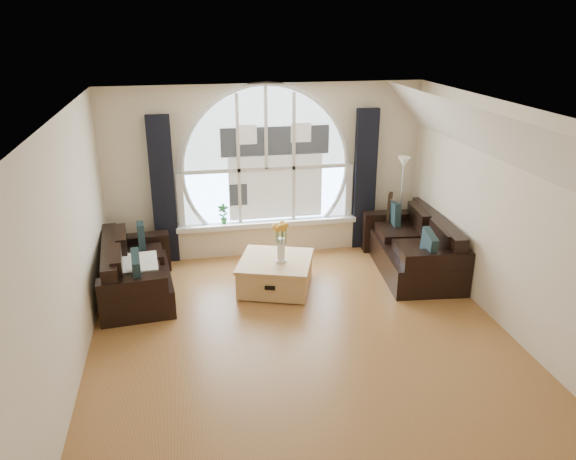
# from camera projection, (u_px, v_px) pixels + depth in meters

# --- Properties ---
(ground) EXTENTS (5.00, 5.50, 0.01)m
(ground) POSITION_uv_depth(u_px,v_px,m) (302.00, 337.00, 6.74)
(ground) COLOR brown
(ground) RESTS_ON ground
(ceiling) EXTENTS (5.00, 5.50, 0.01)m
(ceiling) POSITION_uv_depth(u_px,v_px,m) (304.00, 112.00, 5.78)
(ceiling) COLOR silver
(ceiling) RESTS_ON ground
(wall_back) EXTENTS (5.00, 0.01, 2.70)m
(wall_back) POSITION_uv_depth(u_px,v_px,m) (266.00, 171.00, 8.78)
(wall_back) COLOR beige
(wall_back) RESTS_ON ground
(wall_front) EXTENTS (5.00, 0.01, 2.70)m
(wall_front) POSITION_uv_depth(u_px,v_px,m) (390.00, 379.00, 3.74)
(wall_front) COLOR beige
(wall_front) RESTS_ON ground
(wall_left) EXTENTS (0.01, 5.50, 2.70)m
(wall_left) POSITION_uv_depth(u_px,v_px,m) (69.00, 250.00, 5.82)
(wall_left) COLOR beige
(wall_left) RESTS_ON ground
(wall_right) EXTENTS (0.01, 5.50, 2.70)m
(wall_right) POSITION_uv_depth(u_px,v_px,m) (506.00, 219.00, 6.70)
(wall_right) COLOR beige
(wall_right) RESTS_ON ground
(attic_slope) EXTENTS (0.92, 5.50, 0.72)m
(attic_slope) POSITION_uv_depth(u_px,v_px,m) (494.00, 137.00, 6.29)
(attic_slope) COLOR silver
(attic_slope) RESTS_ON ground
(arched_window) EXTENTS (2.60, 0.06, 2.15)m
(arched_window) POSITION_uv_depth(u_px,v_px,m) (266.00, 154.00, 8.66)
(arched_window) COLOR silver
(arched_window) RESTS_ON wall_back
(window_sill) EXTENTS (2.90, 0.22, 0.08)m
(window_sill) POSITION_uv_depth(u_px,v_px,m) (268.00, 223.00, 8.99)
(window_sill) COLOR white
(window_sill) RESTS_ON wall_back
(window_frame) EXTENTS (2.76, 0.08, 2.15)m
(window_frame) POSITION_uv_depth(u_px,v_px,m) (266.00, 155.00, 8.63)
(window_frame) COLOR white
(window_frame) RESTS_ON wall_back
(neighbor_house) EXTENTS (1.70, 0.02, 1.50)m
(neighbor_house) POSITION_uv_depth(u_px,v_px,m) (276.00, 162.00, 8.71)
(neighbor_house) COLOR silver
(neighbor_house) RESTS_ON wall_back
(curtain_left) EXTENTS (0.35, 0.12, 2.30)m
(curtain_left) POSITION_uv_depth(u_px,v_px,m) (163.00, 191.00, 8.46)
(curtain_left) COLOR black
(curtain_left) RESTS_ON ground
(curtain_right) EXTENTS (0.35, 0.12, 2.30)m
(curtain_right) POSITION_uv_depth(u_px,v_px,m) (365.00, 180.00, 9.03)
(curtain_right) COLOR black
(curtain_right) RESTS_ON ground
(sofa_left) EXTENTS (1.02, 1.80, 0.77)m
(sofa_left) POSITION_uv_depth(u_px,v_px,m) (137.00, 268.00, 7.66)
(sofa_left) COLOR black
(sofa_left) RESTS_ON ground
(sofa_right) EXTENTS (1.14, 2.00, 0.85)m
(sofa_right) POSITION_uv_depth(u_px,v_px,m) (412.00, 246.00, 8.38)
(sofa_right) COLOR black
(sofa_right) RESTS_ON ground
(coffee_chest) EXTENTS (1.25, 1.25, 0.48)m
(coffee_chest) POSITION_uv_depth(u_px,v_px,m) (276.00, 273.00, 7.88)
(coffee_chest) COLOR tan
(coffee_chest) RESTS_ON ground
(throw_blanket) EXTENTS (0.59, 0.59, 0.10)m
(throw_blanket) POSITION_uv_depth(u_px,v_px,m) (137.00, 265.00, 7.50)
(throw_blanket) COLOR silver
(throw_blanket) RESTS_ON sofa_left
(vase_flowers) EXTENTS (0.24, 0.24, 0.70)m
(vase_flowers) POSITION_uv_depth(u_px,v_px,m) (281.00, 235.00, 7.61)
(vase_flowers) COLOR white
(vase_flowers) RESTS_ON coffee_chest
(floor_lamp) EXTENTS (0.24, 0.24, 1.60)m
(floor_lamp) POSITION_uv_depth(u_px,v_px,m) (401.00, 206.00, 8.89)
(floor_lamp) COLOR #B2B2B2
(floor_lamp) RESTS_ON ground
(guitar) EXTENTS (0.43, 0.37, 1.06)m
(guitar) POSITION_uv_depth(u_px,v_px,m) (387.00, 221.00, 9.02)
(guitar) COLOR brown
(guitar) RESTS_ON ground
(potted_plant) EXTENTS (0.19, 0.14, 0.33)m
(potted_plant) POSITION_uv_depth(u_px,v_px,m) (223.00, 214.00, 8.79)
(potted_plant) COLOR #1E6023
(potted_plant) RESTS_ON window_sill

